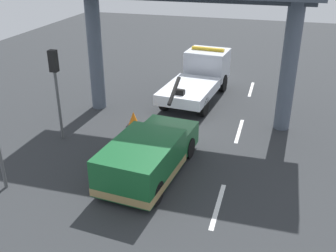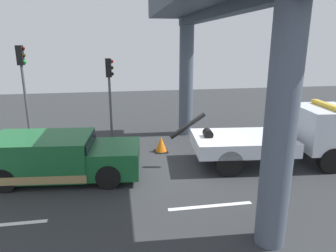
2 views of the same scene
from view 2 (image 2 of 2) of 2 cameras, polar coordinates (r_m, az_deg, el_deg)
ground_plane at (r=12.02m, az=3.91°, el=-8.24°), size 60.00×40.00×0.10m
lane_stripe_mid at (r=9.56m, az=7.99°, el=-14.67°), size 2.60×0.16×0.01m
tow_truck_white at (r=13.07m, az=21.89°, el=-1.55°), size 7.34×2.95×2.46m
towed_van_green at (r=11.63m, az=-19.85°, el=-5.61°), size 5.38×2.66×1.58m
overpass_structure at (r=11.32m, az=9.39°, el=20.98°), size 3.60×11.40×6.85m
traffic_light_near at (r=16.01m, az=-25.66°, el=8.94°), size 0.39×0.32×4.65m
traffic_light_far at (r=15.45m, az=-10.94°, el=8.37°), size 0.39×0.32×4.02m
traffic_cone_orange at (r=13.67m, az=-1.31°, el=-3.50°), size 0.59×0.59×0.70m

